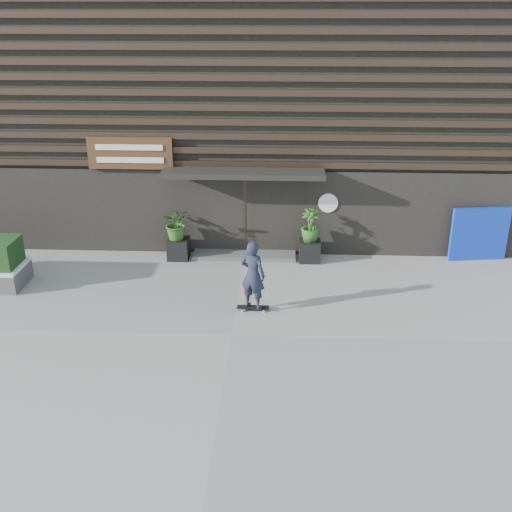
{
  "coord_description": "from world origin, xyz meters",
  "views": [
    {
      "loc": [
        1.1,
        -11.92,
        6.89
      ],
      "look_at": [
        0.46,
        2.02,
        1.1
      ],
      "focal_mm": 42.86,
      "sensor_mm": 36.0,
      "label": 1
    }
  ],
  "objects_px": {
    "blue_tarp": "(479,234)",
    "planter_pot_right": "(310,251)",
    "planter_pot_left": "(179,249)",
    "skateboarder": "(253,275)"
  },
  "relations": [
    {
      "from": "planter_pot_left",
      "to": "planter_pot_right",
      "type": "bearing_deg",
      "value": 0.0
    },
    {
      "from": "blue_tarp",
      "to": "planter_pot_right",
      "type": "bearing_deg",
      "value": 175.65
    },
    {
      "from": "planter_pot_left",
      "to": "planter_pot_right",
      "type": "relative_size",
      "value": 1.0
    },
    {
      "from": "planter_pot_left",
      "to": "skateboarder",
      "type": "height_order",
      "value": "skateboarder"
    },
    {
      "from": "planter_pot_left",
      "to": "blue_tarp",
      "type": "bearing_deg",
      "value": 1.99
    },
    {
      "from": "planter_pot_right",
      "to": "skateboarder",
      "type": "xyz_separation_m",
      "value": [
        -1.47,
        -3.17,
        0.64
      ]
    },
    {
      "from": "planter_pot_right",
      "to": "skateboarder",
      "type": "bearing_deg",
      "value": -114.9
    },
    {
      "from": "planter_pot_right",
      "to": "blue_tarp",
      "type": "xyz_separation_m",
      "value": [
        4.84,
        0.3,
        0.49
      ]
    },
    {
      "from": "planter_pot_left",
      "to": "skateboarder",
      "type": "xyz_separation_m",
      "value": [
        2.33,
        -3.17,
        0.64
      ]
    },
    {
      "from": "planter_pot_right",
      "to": "skateboarder",
      "type": "height_order",
      "value": "skateboarder"
    }
  ]
}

